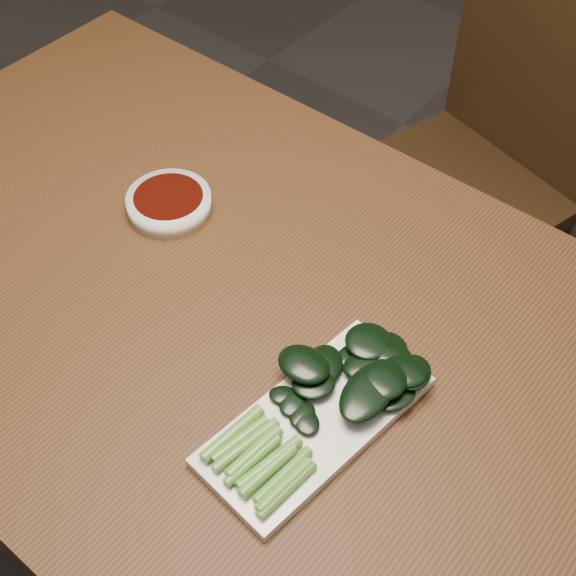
{
  "coord_description": "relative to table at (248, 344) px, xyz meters",
  "views": [
    {
      "loc": [
        0.47,
        -0.48,
        1.56
      ],
      "look_at": [
        0.02,
        0.06,
        0.76
      ],
      "focal_mm": 50.0,
      "sensor_mm": 36.0,
      "label": 1
    }
  ],
  "objects": [
    {
      "name": "ground",
      "position": [
        0.0,
        0.0,
        -0.68
      ],
      "size": [
        6.0,
        6.0,
        0.0
      ],
      "primitive_type": "plane",
      "color": "#2B2828",
      "rests_on": "ground"
    },
    {
      "name": "table",
      "position": [
        0.0,
        0.0,
        0.0
      ],
      "size": [
        1.4,
        0.8,
        0.75
      ],
      "color": "#422712",
      "rests_on": "ground"
    },
    {
      "name": "chair_far",
      "position": [
        -0.04,
        0.77,
        -0.19
      ],
      "size": [
        0.5,
        0.5,
        0.89
      ],
      "rotation": [
        0.0,
        0.0,
        -0.26
      ],
      "color": "black",
      "rests_on": "ground"
    },
    {
      "name": "sauce_bowl",
      "position": [
        -0.21,
        0.07,
        0.09
      ],
      "size": [
        0.12,
        0.12,
        0.03
      ],
      "color": "white",
      "rests_on": "table"
    },
    {
      "name": "serving_plate",
      "position": [
        0.18,
        -0.08,
        0.08
      ],
      "size": [
        0.16,
        0.3,
        0.01
      ],
      "rotation": [
        0.0,
        0.0,
        -0.1
      ],
      "color": "white",
      "rests_on": "table"
    },
    {
      "name": "gai_lan",
      "position": [
        0.18,
        -0.04,
        0.1
      ],
      "size": [
        0.17,
        0.3,
        0.03
      ],
      "color": "#539031",
      "rests_on": "serving_plate"
    }
  ]
}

